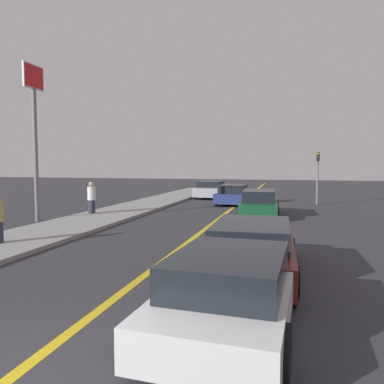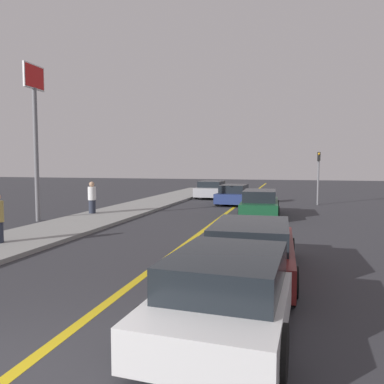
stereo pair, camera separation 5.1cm
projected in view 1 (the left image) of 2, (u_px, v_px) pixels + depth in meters
The scene contains 10 objects.
road_center_line at pixel (231, 209), 21.59m from camera, with size 0.20×60.00×0.01m.
sidewalk_left at pixel (138, 207), 22.09m from camera, with size 3.07×34.23×0.14m.
car_near_right_lane at pixel (230, 291), 5.80m from camera, with size 2.11×4.18×1.25m.
car_ahead_center at pixel (252, 249), 8.72m from camera, with size 2.08×4.62×1.25m.
car_far_distant at pixel (259, 203), 18.57m from camera, with size 2.01×4.65×1.31m.
car_parked_left_lot at pixel (234, 195), 24.27m from camera, with size 1.99×4.50×1.26m.
car_oncoming_far at pixel (211, 190), 28.55m from camera, with size 2.09×4.15×1.30m.
pedestrian_mid_group at pixel (92, 198), 18.62m from camera, with size 0.40×0.40×1.58m.
traffic_light at pixel (318, 172), 23.58m from camera, with size 0.18×0.40×3.33m.
roadside_sign at pixel (34, 115), 16.54m from camera, with size 0.20×1.32×6.95m.
Camera 1 is at (3.21, -3.34, 2.58)m, focal length 35.00 mm.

